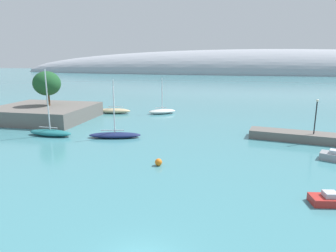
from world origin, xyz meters
The scene contains 9 objects.
shore_outcrop centered at (-29.69, 35.11, 1.31)m, with size 16.88×14.83×2.61m, color #66605B.
tree_clump_shore centered at (-29.17, 35.86, 6.73)m, with size 5.01×5.01×6.39m.
distant_ridge centered at (24.90, 222.71, 0.00)m, with size 392.14×57.03×36.11m, color #999EA8.
sailboat_sand_near_shore centered at (-19.49, 44.17, 0.57)m, with size 7.09×3.15×7.16m.
sailboat_teal_mid_mooring centered at (-21.60, 24.54, 0.56)m, with size 7.01×2.53×9.87m.
sailboat_white_outer_mooring centered at (-9.52, 45.89, 0.53)m, with size 6.14×4.97×7.42m.
sailboat_navy_end_of_line centered at (-11.78, 25.54, 0.44)m, with size 7.82×3.78×7.44m.
mooring_buoy_orange centered at (-2.75, 15.60, 0.39)m, with size 0.79×0.79×0.79m, color orange.
harbor_lamp_post centered at (15.79, 28.84, 4.11)m, with size 0.36×0.36×4.78m.
Camera 1 is at (4.68, -13.85, 11.28)m, focal length 31.86 mm.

